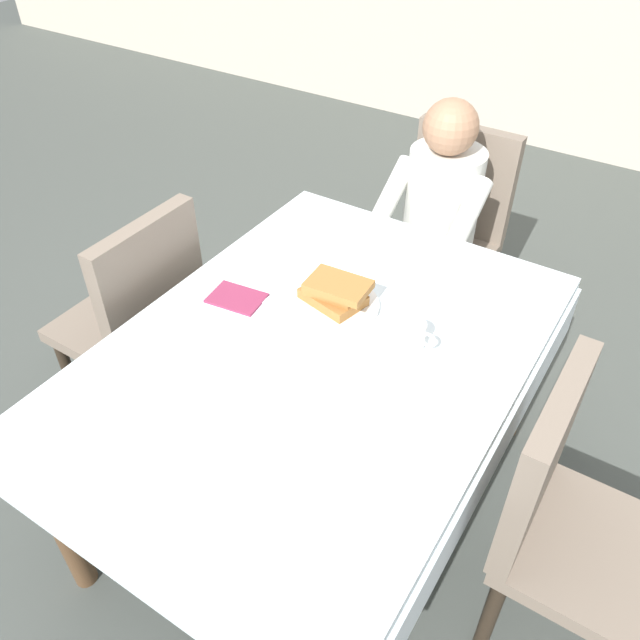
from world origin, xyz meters
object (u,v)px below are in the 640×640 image
at_px(chair_diner, 449,223).
at_px(knife_right_of_plate, 385,331).
at_px(breakfast_stack, 335,291).
at_px(fork_left_of_plate, 281,290).
at_px(chair_left_side, 139,312).
at_px(diner_person, 438,211).
at_px(chair_right_side, 567,514).
at_px(plate_breakfast, 334,305).
at_px(dining_table_main, 318,369).
at_px(cup_coffee, 413,335).
at_px(spoon_near_edge, 265,368).

distance_m(chair_diner, knife_right_of_plate, 1.05).
xyz_separation_m(breakfast_stack, fork_left_of_plate, (-0.19, -0.03, -0.05)).
relative_size(chair_left_side, fork_left_of_plate, 5.17).
relative_size(diner_person, fork_left_of_plate, 6.22).
relative_size(chair_diner, breakfast_stack, 4.17).
distance_m(chair_right_side, plate_breakfast, 0.88).
bearing_deg(dining_table_main, chair_diner, 93.76).
distance_m(chair_right_side, fork_left_of_plate, 1.05).
bearing_deg(diner_person, cup_coffee, 109.32).
xyz_separation_m(cup_coffee, fork_left_of_plate, (-0.47, 0.01, -0.04)).
distance_m(diner_person, spoon_near_edge, 1.17).
bearing_deg(chair_diner, knife_right_of_plate, 101.72).
distance_m(dining_table_main, chair_left_side, 0.78).
height_order(dining_table_main, fork_left_of_plate, fork_left_of_plate).
height_order(diner_person, chair_left_side, diner_person).
distance_m(diner_person, plate_breakfast, 0.84).
bearing_deg(spoon_near_edge, knife_right_of_plate, 71.64).
height_order(chair_diner, chair_right_side, same).
height_order(chair_left_side, breakfast_stack, chair_left_side).
bearing_deg(plate_breakfast, cup_coffee, -6.66).
xyz_separation_m(diner_person, plate_breakfast, (0.02, -0.83, 0.08)).
xyz_separation_m(chair_left_side, fork_left_of_plate, (0.52, 0.16, 0.21)).
relative_size(cup_coffee, knife_right_of_plate, 0.57).
xyz_separation_m(knife_right_of_plate, spoon_near_edge, (-0.21, -0.32, 0.00)).
relative_size(plate_breakfast, breakfast_stack, 1.26).
bearing_deg(fork_left_of_plate, chair_right_side, -94.87).
bearing_deg(breakfast_stack, dining_table_main, -72.15).
height_order(chair_diner, cup_coffee, chair_diner).
height_order(knife_right_of_plate, spoon_near_edge, same).
bearing_deg(chair_left_side, knife_right_of_plate, -79.82).
distance_m(cup_coffee, knife_right_of_plate, 0.10).
bearing_deg(chair_diner, dining_table_main, 93.76).
bearing_deg(spoon_near_edge, chair_diner, 104.80).
bearing_deg(diner_person, spoon_near_edge, 90.09).
bearing_deg(diner_person, chair_diner, -90.00).
bearing_deg(diner_person, dining_table_main, 94.34).
distance_m(chair_right_side, knife_right_of_plate, 0.69).
relative_size(diner_person, chair_right_side, 1.20).
bearing_deg(dining_table_main, breakfast_stack, 107.85).
bearing_deg(chair_right_side, diner_person, -140.11).
relative_size(chair_left_side, chair_right_side, 1.00).
relative_size(dining_table_main, chair_right_side, 1.64).
height_order(chair_left_side, plate_breakfast, chair_left_side).
relative_size(chair_left_side, cup_coffee, 8.23).
bearing_deg(knife_right_of_plate, plate_breakfast, 79.54).
bearing_deg(plate_breakfast, spoon_near_edge, -92.91).
xyz_separation_m(diner_person, spoon_near_edge, (0.00, -1.17, 0.07)).
distance_m(chair_diner, chair_right_side, 1.44).
xyz_separation_m(chair_left_side, spoon_near_edge, (0.70, -0.16, 0.21)).
bearing_deg(chair_left_side, breakfast_stack, -75.20).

